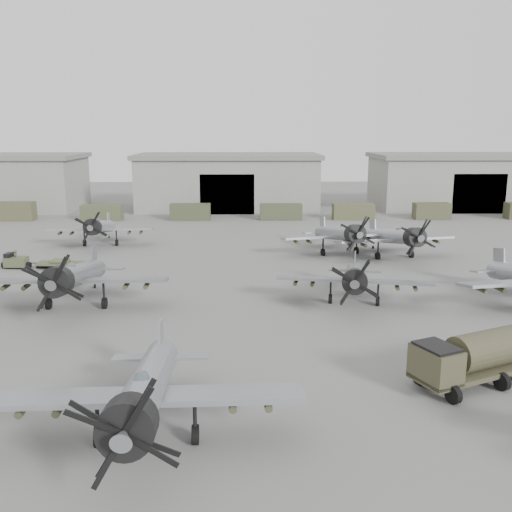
{
  "coord_description": "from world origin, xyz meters",
  "views": [
    {
      "loc": [
        2.58,
        -29.97,
        12.48
      ],
      "look_at": [
        3.49,
        14.91,
        2.5
      ],
      "focal_mm": 40.0,
      "sensor_mm": 36.0,
      "label": 1
    }
  ],
  "objects_px": {
    "aircraft_near_1": "(145,392)",
    "fuel_tanker": "(475,355)",
    "aircraft_far_1": "(341,234)",
    "aircraft_far_0": "(100,227)",
    "aircraft_extra_317": "(396,237)",
    "aircraft_mid_1": "(74,277)",
    "aircraft_mid_2": "(355,277)",
    "tug_trailer": "(33,262)",
    "ground_crew": "(16,259)"
  },
  "relations": [
    {
      "from": "aircraft_mid_1",
      "to": "fuel_tanker",
      "type": "height_order",
      "value": "aircraft_mid_1"
    },
    {
      "from": "aircraft_far_1",
      "to": "ground_crew",
      "type": "xyz_separation_m",
      "value": [
        -30.79,
        -4.84,
        -1.35
      ]
    },
    {
      "from": "aircraft_near_1",
      "to": "ground_crew",
      "type": "relative_size",
      "value": 7.63
    },
    {
      "from": "aircraft_far_0",
      "to": "aircraft_far_1",
      "type": "distance_m",
      "value": 26.0
    },
    {
      "from": "aircraft_far_1",
      "to": "aircraft_extra_317",
      "type": "distance_m",
      "value": 5.47
    },
    {
      "from": "aircraft_near_1",
      "to": "aircraft_far_1",
      "type": "distance_m",
      "value": 38.12
    },
    {
      "from": "aircraft_mid_2",
      "to": "aircraft_mid_1",
      "type": "bearing_deg",
      "value": -167.11
    },
    {
      "from": "aircraft_near_1",
      "to": "fuel_tanker",
      "type": "xyz_separation_m",
      "value": [
        15.41,
        5.43,
        -0.81
      ]
    },
    {
      "from": "aircraft_far_0",
      "to": "aircraft_extra_317",
      "type": "bearing_deg",
      "value": -15.07
    },
    {
      "from": "aircraft_extra_317",
      "to": "tug_trailer",
      "type": "height_order",
      "value": "aircraft_extra_317"
    },
    {
      "from": "aircraft_near_1",
      "to": "aircraft_far_0",
      "type": "relative_size",
      "value": 1.12
    },
    {
      "from": "aircraft_far_1",
      "to": "fuel_tanker",
      "type": "xyz_separation_m",
      "value": [
        1.71,
        -30.14,
        -0.66
      ]
    },
    {
      "from": "aircraft_mid_2",
      "to": "tug_trailer",
      "type": "distance_m",
      "value": 29.84
    },
    {
      "from": "fuel_tanker",
      "to": "ground_crew",
      "type": "bearing_deg",
      "value": 117.43
    },
    {
      "from": "aircraft_mid_2",
      "to": "tug_trailer",
      "type": "height_order",
      "value": "aircraft_mid_2"
    },
    {
      "from": "aircraft_near_1",
      "to": "aircraft_extra_317",
      "type": "bearing_deg",
      "value": 58.97
    },
    {
      "from": "aircraft_near_1",
      "to": "ground_crew",
      "type": "bearing_deg",
      "value": 117.25
    },
    {
      "from": "aircraft_mid_1",
      "to": "aircraft_extra_317",
      "type": "relative_size",
      "value": 1.07
    },
    {
      "from": "fuel_tanker",
      "to": "tug_trailer",
      "type": "xyz_separation_m",
      "value": [
        -30.9,
        25.05,
        -0.99
      ]
    },
    {
      "from": "aircraft_extra_317",
      "to": "ground_crew",
      "type": "relative_size",
      "value": 7.22
    },
    {
      "from": "aircraft_mid_2",
      "to": "aircraft_extra_317",
      "type": "height_order",
      "value": "aircraft_extra_317"
    },
    {
      "from": "aircraft_near_1",
      "to": "aircraft_mid_1",
      "type": "bearing_deg",
      "value": 112.06
    },
    {
      "from": "aircraft_mid_2",
      "to": "tug_trailer",
      "type": "bearing_deg",
      "value": 167.9
    },
    {
      "from": "aircraft_mid_1",
      "to": "aircraft_mid_2",
      "type": "distance_m",
      "value": 19.94
    },
    {
      "from": "aircraft_far_1",
      "to": "tug_trailer",
      "type": "distance_m",
      "value": 29.67
    },
    {
      "from": "aircraft_far_0",
      "to": "aircraft_extra_317",
      "type": "distance_m",
      "value": 31.42
    },
    {
      "from": "aircraft_far_1",
      "to": "ground_crew",
      "type": "height_order",
      "value": "aircraft_far_1"
    },
    {
      "from": "aircraft_far_0",
      "to": "fuel_tanker",
      "type": "distance_m",
      "value": 44.5
    },
    {
      "from": "aircraft_near_1",
      "to": "aircraft_extra_317",
      "type": "xyz_separation_m",
      "value": [
        18.84,
        33.71,
        -0.15
      ]
    },
    {
      "from": "aircraft_near_1",
      "to": "aircraft_mid_2",
      "type": "bearing_deg",
      "value": 55.76
    },
    {
      "from": "aircraft_extra_317",
      "to": "aircraft_mid_2",
      "type": "bearing_deg",
      "value": -127.15
    },
    {
      "from": "aircraft_mid_1",
      "to": "aircraft_near_1",
      "type": "bearing_deg",
      "value": -67.14
    },
    {
      "from": "aircraft_near_1",
      "to": "fuel_tanker",
      "type": "bearing_deg",
      "value": 17.59
    },
    {
      "from": "aircraft_far_0",
      "to": "aircraft_extra_317",
      "type": "relative_size",
      "value": 0.95
    },
    {
      "from": "aircraft_far_0",
      "to": "aircraft_far_1",
      "type": "xyz_separation_m",
      "value": [
        25.51,
        -5.06,
        0.1
      ]
    },
    {
      "from": "aircraft_extra_317",
      "to": "ground_crew",
      "type": "height_order",
      "value": "aircraft_extra_317"
    },
    {
      "from": "aircraft_far_0",
      "to": "aircraft_mid_2",
      "type": "bearing_deg",
      "value": -45.03
    },
    {
      "from": "tug_trailer",
      "to": "aircraft_mid_1",
      "type": "bearing_deg",
      "value": -55.01
    },
    {
      "from": "aircraft_near_1",
      "to": "fuel_tanker",
      "type": "height_order",
      "value": "aircraft_near_1"
    },
    {
      "from": "aircraft_far_0",
      "to": "fuel_tanker",
      "type": "bearing_deg",
      "value": -54.63
    },
    {
      "from": "aircraft_far_1",
      "to": "aircraft_near_1",
      "type": "bearing_deg",
      "value": -123.34
    },
    {
      "from": "aircraft_extra_317",
      "to": "fuel_tanker",
      "type": "relative_size",
      "value": 1.67
    },
    {
      "from": "tug_trailer",
      "to": "aircraft_far_0",
      "type": "bearing_deg",
      "value": 73.93
    },
    {
      "from": "aircraft_far_0",
      "to": "tug_trailer",
      "type": "bearing_deg",
      "value": -112.26
    },
    {
      "from": "aircraft_far_0",
      "to": "aircraft_near_1",
      "type": "bearing_deg",
      "value": -76.14
    },
    {
      "from": "aircraft_extra_317",
      "to": "tug_trailer",
      "type": "bearing_deg",
      "value": 173.1
    },
    {
      "from": "aircraft_mid_1",
      "to": "ground_crew",
      "type": "relative_size",
      "value": 7.73
    },
    {
      "from": "aircraft_far_1",
      "to": "fuel_tanker",
      "type": "bearing_deg",
      "value": -99.03
    },
    {
      "from": "aircraft_mid_2",
      "to": "aircraft_far_1",
      "type": "relative_size",
      "value": 0.94
    },
    {
      "from": "tug_trailer",
      "to": "ground_crew",
      "type": "relative_size",
      "value": 4.33
    }
  ]
}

